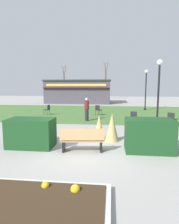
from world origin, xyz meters
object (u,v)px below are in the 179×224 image
cafe_chair_east (133,117)px  parked_car_west_slot (89,96)px  person_strolling (87,109)px  park_bench (82,140)px  cafe_chair_north (98,109)px  lamppost_mid (159,84)px  trash_bin (22,133)px  tree_right_bg (64,84)px  cafe_chair_west (48,109)px  tree_left_bg (106,82)px  food_kiosk (79,91)px  cafe_chair_center (172,118)px  lamppost_far (146,85)px

cafe_chair_east → parked_car_west_slot: bearing=103.6°
person_strolling → park_bench: bearing=97.9°
cafe_chair_east → parked_car_west_slot: size_ratio=0.21×
cafe_chair_north → person_strolling: person_strolling is taller
lamppost_mid → trash_bin: lamppost_mid is taller
park_bench → tree_right_bg: (-9.09, 33.76, 2.51)m
lamppost_mid → cafe_chair_west: 9.56m
tree_left_bg → food_kiosk: bearing=-109.4°
food_kiosk → cafe_chair_center: bearing=-62.0°
food_kiosk → person_strolling: (3.14, -15.01, -0.86)m
food_kiosk → cafe_chair_east: bearing=-68.7°
park_bench → cafe_chair_west: park_bench is taller
cafe_chair_north → parked_car_west_slot: bearing=99.1°
cafe_chair_west → park_bench: bearing=-64.0°
food_kiosk → lamppost_mid: bearing=-63.7°
food_kiosk → cafe_chair_east: 17.48m
park_bench → cafe_chair_east: bearing=65.4°
lamppost_mid → food_kiosk: (-7.93, 16.04, -0.93)m
lamppost_mid → parked_car_west_slot: bearing=107.4°
cafe_chair_west → cafe_chair_center: size_ratio=1.00×
trash_bin → person_strolling: (2.24, 5.76, 0.42)m
park_bench → parked_car_west_slot: bearing=96.2°
cafe_chair_west → cafe_chair_center: (9.41, -3.94, 0.00)m
person_strolling → cafe_chair_north: bearing=-101.2°
trash_bin → cafe_chair_west: bearing=100.8°
cafe_chair_west → tree_left_bg: 23.53m
lamppost_far → tree_right_bg: 24.31m
trash_bin → cafe_chair_west: 8.46m
lamppost_mid → food_kiosk: lamppost_mid is taller
lamppost_far → cafe_chair_north: size_ratio=4.72×
trash_bin → tree_right_bg: size_ratio=0.13×
tree_left_bg → tree_right_bg: (-8.95, 1.54, -0.24)m
park_bench → cafe_chair_north: 9.47m
food_kiosk → parked_car_west_slot: bearing=84.2°
lamppost_mid → cafe_chair_west: bearing=157.5°
cafe_chair_center → tree_right_bg: size_ratio=0.13×
lamppost_mid → lamppost_far: same height
cafe_chair_north → cafe_chair_west: bearing=-177.3°
cafe_chair_west → cafe_chair_east: (7.02, -3.79, 0.00)m
cafe_chair_north → parked_car_west_slot: size_ratio=0.21×
lamppost_far → park_bench: bearing=-108.7°
cafe_chair_north → person_strolling: bearing=-103.2°
park_bench → cafe_chair_north: size_ratio=1.96×
food_kiosk → cafe_chair_east: food_kiosk is taller
cafe_chair_north → food_kiosk: bearing=107.2°
park_bench → cafe_chair_north: bearing=90.3°
parked_car_west_slot → cafe_chair_west: bearing=-94.1°
lamppost_mid → park_bench: bearing=-125.7°
lamppost_mid → food_kiosk: bearing=116.3°
cafe_chair_center → person_strolling: 5.77m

